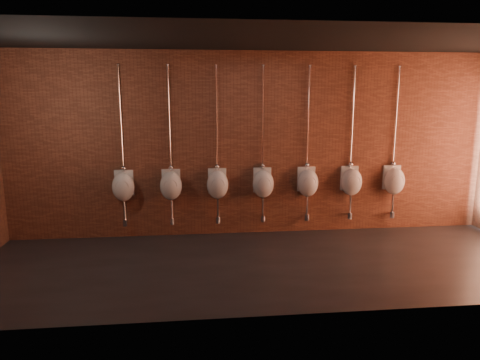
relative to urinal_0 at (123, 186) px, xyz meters
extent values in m
plane|color=black|center=(2.26, -1.37, -0.94)|extent=(8.50, 8.50, 0.00)
cube|color=black|center=(2.26, -1.37, 2.26)|extent=(8.50, 3.00, 0.04)
cube|color=brown|center=(2.26, 0.13, 0.66)|extent=(8.50, 0.04, 3.20)
cube|color=brown|center=(2.26, -2.87, 0.66)|extent=(8.50, 0.04, 3.20)
ellipsoid|color=silver|center=(0.00, -0.01, -0.01)|extent=(0.38, 0.33, 0.50)
cube|color=silver|center=(0.00, 0.11, 0.03)|extent=(0.32, 0.04, 0.45)
cylinder|color=#A2A2A2|center=(0.00, -0.14, 0.01)|extent=(0.22, 0.02, 0.22)
cylinder|color=silver|center=(0.00, 0.09, 1.12)|extent=(0.03, 0.03, 1.77)
sphere|color=silver|center=(0.00, 0.08, 0.29)|extent=(0.09, 0.09, 0.09)
cylinder|color=silver|center=(0.00, 0.09, 2.01)|extent=(0.06, 0.06, 0.01)
cylinder|color=silver|center=(0.00, -0.01, -0.39)|extent=(0.04, 0.04, 0.38)
cylinder|color=silver|center=(0.00, -0.01, -0.64)|extent=(0.09, 0.09, 0.12)
cylinder|color=silver|center=(0.00, 0.07, -0.64)|extent=(0.04, 0.16, 0.04)
ellipsoid|color=silver|center=(0.80, -0.01, -0.01)|extent=(0.38, 0.33, 0.50)
cube|color=silver|center=(0.80, 0.11, 0.03)|extent=(0.32, 0.04, 0.45)
cylinder|color=#A2A2A2|center=(0.80, -0.14, 0.01)|extent=(0.22, 0.02, 0.22)
cylinder|color=silver|center=(0.80, 0.09, 1.12)|extent=(0.03, 0.03, 1.77)
sphere|color=silver|center=(0.80, 0.08, 0.29)|extent=(0.09, 0.09, 0.09)
cylinder|color=silver|center=(0.80, 0.09, 2.01)|extent=(0.06, 0.06, 0.01)
cylinder|color=silver|center=(0.80, -0.01, -0.39)|extent=(0.04, 0.04, 0.38)
cylinder|color=silver|center=(0.80, -0.01, -0.64)|extent=(0.09, 0.09, 0.12)
cylinder|color=silver|center=(0.80, 0.07, -0.64)|extent=(0.04, 0.16, 0.04)
ellipsoid|color=silver|center=(1.60, -0.01, -0.01)|extent=(0.38, 0.33, 0.50)
cube|color=silver|center=(1.60, 0.11, 0.03)|extent=(0.32, 0.04, 0.45)
cylinder|color=#A2A2A2|center=(1.60, -0.14, 0.01)|extent=(0.22, 0.02, 0.22)
cylinder|color=silver|center=(1.60, 0.09, 1.12)|extent=(0.03, 0.03, 1.77)
sphere|color=silver|center=(1.60, 0.08, 0.29)|extent=(0.09, 0.09, 0.09)
cylinder|color=silver|center=(1.60, 0.09, 2.01)|extent=(0.06, 0.06, 0.01)
cylinder|color=silver|center=(1.60, -0.01, -0.39)|extent=(0.04, 0.04, 0.38)
cylinder|color=silver|center=(1.60, -0.01, -0.64)|extent=(0.09, 0.09, 0.12)
cylinder|color=silver|center=(1.60, 0.07, -0.64)|extent=(0.04, 0.16, 0.04)
ellipsoid|color=silver|center=(2.41, -0.01, -0.01)|extent=(0.38, 0.33, 0.50)
cube|color=silver|center=(2.41, 0.11, 0.03)|extent=(0.32, 0.04, 0.45)
cylinder|color=#A2A2A2|center=(2.41, -0.14, 0.01)|extent=(0.22, 0.02, 0.22)
cylinder|color=silver|center=(2.41, 0.09, 1.12)|extent=(0.03, 0.03, 1.77)
sphere|color=silver|center=(2.41, 0.08, 0.29)|extent=(0.09, 0.09, 0.09)
cylinder|color=silver|center=(2.41, 0.09, 2.01)|extent=(0.06, 0.06, 0.01)
cylinder|color=silver|center=(2.41, -0.01, -0.39)|extent=(0.04, 0.04, 0.38)
cylinder|color=silver|center=(2.41, -0.01, -0.64)|extent=(0.09, 0.09, 0.12)
cylinder|color=silver|center=(2.41, 0.07, -0.64)|extent=(0.04, 0.16, 0.04)
ellipsoid|color=silver|center=(3.21, -0.01, -0.01)|extent=(0.38, 0.33, 0.50)
cube|color=silver|center=(3.21, 0.11, 0.03)|extent=(0.32, 0.04, 0.45)
cylinder|color=#A2A2A2|center=(3.21, -0.14, 0.01)|extent=(0.22, 0.02, 0.22)
cylinder|color=silver|center=(3.21, 0.09, 1.12)|extent=(0.03, 0.03, 1.77)
sphere|color=silver|center=(3.21, 0.08, 0.29)|extent=(0.09, 0.09, 0.09)
cylinder|color=silver|center=(3.21, 0.09, 2.01)|extent=(0.06, 0.06, 0.01)
cylinder|color=silver|center=(3.21, -0.01, -0.39)|extent=(0.04, 0.04, 0.38)
cylinder|color=silver|center=(3.21, -0.01, -0.64)|extent=(0.09, 0.09, 0.12)
cylinder|color=silver|center=(3.21, 0.07, -0.64)|extent=(0.04, 0.16, 0.04)
ellipsoid|color=silver|center=(4.01, -0.01, -0.01)|extent=(0.38, 0.33, 0.50)
cube|color=silver|center=(4.01, 0.11, 0.03)|extent=(0.32, 0.04, 0.45)
cylinder|color=#A2A2A2|center=(4.01, -0.14, 0.01)|extent=(0.22, 0.02, 0.22)
cylinder|color=silver|center=(4.01, 0.09, 1.12)|extent=(0.03, 0.03, 1.77)
sphere|color=silver|center=(4.01, 0.08, 0.29)|extent=(0.09, 0.09, 0.09)
cylinder|color=silver|center=(4.01, 0.09, 2.01)|extent=(0.06, 0.06, 0.01)
cylinder|color=silver|center=(4.01, -0.01, -0.39)|extent=(0.04, 0.04, 0.38)
cylinder|color=silver|center=(4.01, -0.01, -0.64)|extent=(0.09, 0.09, 0.12)
cylinder|color=silver|center=(4.01, 0.07, -0.64)|extent=(0.04, 0.16, 0.04)
ellipsoid|color=silver|center=(4.81, -0.01, -0.01)|extent=(0.38, 0.33, 0.50)
cube|color=silver|center=(4.81, 0.11, 0.03)|extent=(0.32, 0.04, 0.45)
cylinder|color=#A2A2A2|center=(4.81, -0.14, 0.01)|extent=(0.22, 0.02, 0.22)
cylinder|color=silver|center=(4.81, 0.09, 1.12)|extent=(0.03, 0.03, 1.77)
sphere|color=silver|center=(4.81, 0.08, 0.29)|extent=(0.09, 0.09, 0.09)
cylinder|color=silver|center=(4.81, 0.09, 2.01)|extent=(0.06, 0.06, 0.01)
cylinder|color=silver|center=(4.81, -0.01, -0.39)|extent=(0.04, 0.04, 0.38)
cylinder|color=silver|center=(4.81, -0.01, -0.64)|extent=(0.09, 0.09, 0.12)
cylinder|color=silver|center=(4.81, 0.07, -0.64)|extent=(0.04, 0.16, 0.04)
camera|label=1|loc=(1.23, -7.27, 1.53)|focal=32.00mm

